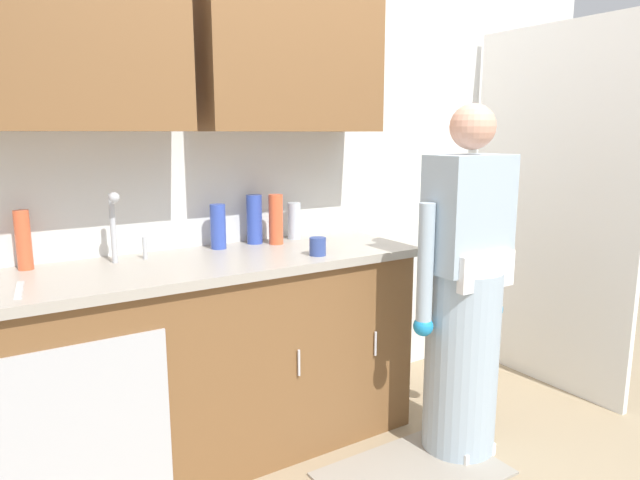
{
  "coord_description": "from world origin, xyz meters",
  "views": [
    {
      "loc": [
        -1.45,
        -1.64,
        1.49
      ],
      "look_at": [
        -0.05,
        0.55,
        1.0
      ],
      "focal_mm": 31.71,
      "sensor_mm": 36.0,
      "label": 1
    }
  ],
  "objects_px": {
    "bottle_water_short": "(254,219)",
    "bottle_dish_liquid": "(23,240)",
    "sink": "(133,271)",
    "bottle_soap": "(218,227)",
    "person_at_sink": "(464,310)",
    "knife_on_counter": "(19,290)",
    "cup_by_sink": "(318,246)",
    "bottle_cleaner_spray": "(276,219)",
    "bottle_water_tall": "(294,221)"
  },
  "relations": [
    {
      "from": "sink",
      "to": "person_at_sink",
      "type": "relative_size",
      "value": 0.31
    },
    {
      "from": "bottle_water_short",
      "to": "knife_on_counter",
      "type": "relative_size",
      "value": 1.03
    },
    {
      "from": "person_at_sink",
      "to": "bottle_dish_liquid",
      "type": "height_order",
      "value": "person_at_sink"
    },
    {
      "from": "bottle_dish_liquid",
      "to": "knife_on_counter",
      "type": "xyz_separation_m",
      "value": [
        -0.05,
        -0.34,
        -0.12
      ]
    },
    {
      "from": "bottle_cleaner_spray",
      "to": "bottle_water_short",
      "type": "relative_size",
      "value": 1.02
    },
    {
      "from": "bottle_water_short",
      "to": "cup_by_sink",
      "type": "xyz_separation_m",
      "value": [
        0.12,
        -0.41,
        -0.08
      ]
    },
    {
      "from": "bottle_water_tall",
      "to": "bottle_dish_liquid",
      "type": "xyz_separation_m",
      "value": [
        -1.28,
        -0.0,
        0.03
      ]
    },
    {
      "from": "bottle_water_tall",
      "to": "knife_on_counter",
      "type": "relative_size",
      "value": 0.8
    },
    {
      "from": "bottle_water_short",
      "to": "knife_on_counter",
      "type": "xyz_separation_m",
      "value": [
        -1.1,
        -0.34,
        -0.12
      ]
    },
    {
      "from": "bottle_dish_liquid",
      "to": "knife_on_counter",
      "type": "height_order",
      "value": "bottle_dish_liquid"
    },
    {
      "from": "knife_on_counter",
      "to": "bottle_water_tall",
      "type": "bearing_deg",
      "value": -68.25
    },
    {
      "from": "person_at_sink",
      "to": "bottle_dish_liquid",
      "type": "distance_m",
      "value": 1.93
    },
    {
      "from": "bottle_dish_liquid",
      "to": "bottle_water_short",
      "type": "relative_size",
      "value": 0.99
    },
    {
      "from": "cup_by_sink",
      "to": "knife_on_counter",
      "type": "height_order",
      "value": "cup_by_sink"
    },
    {
      "from": "knife_on_counter",
      "to": "bottle_soap",
      "type": "bearing_deg",
      "value": -63.25
    },
    {
      "from": "bottle_water_short",
      "to": "cup_by_sink",
      "type": "bearing_deg",
      "value": -74.21
    },
    {
      "from": "sink",
      "to": "person_at_sink",
      "type": "xyz_separation_m",
      "value": [
        1.33,
        -0.6,
        -0.23
      ]
    },
    {
      "from": "bottle_water_short",
      "to": "cup_by_sink",
      "type": "height_order",
      "value": "bottle_water_short"
    },
    {
      "from": "person_at_sink",
      "to": "bottle_water_short",
      "type": "bearing_deg",
      "value": 129.33
    },
    {
      "from": "bottle_dish_liquid",
      "to": "person_at_sink",
      "type": "bearing_deg",
      "value": -25.46
    },
    {
      "from": "bottle_dish_liquid",
      "to": "sink",
      "type": "bearing_deg",
      "value": -29.38
    },
    {
      "from": "bottle_cleaner_spray",
      "to": "bottle_soap",
      "type": "xyz_separation_m",
      "value": [
        -0.29,
        0.05,
        -0.02
      ]
    },
    {
      "from": "bottle_water_short",
      "to": "person_at_sink",
      "type": "bearing_deg",
      "value": -50.67
    },
    {
      "from": "sink",
      "to": "knife_on_counter",
      "type": "distance_m",
      "value": 0.45
    },
    {
      "from": "person_at_sink",
      "to": "bottle_dish_liquid",
      "type": "xyz_separation_m",
      "value": [
        -1.71,
        0.81,
        0.37
      ]
    },
    {
      "from": "sink",
      "to": "knife_on_counter",
      "type": "bearing_deg",
      "value": -163.41
    },
    {
      "from": "person_at_sink",
      "to": "bottle_water_tall",
      "type": "xyz_separation_m",
      "value": [
        -0.43,
        0.81,
        0.34
      ]
    },
    {
      "from": "sink",
      "to": "bottle_water_short",
      "type": "relative_size",
      "value": 2.02
    },
    {
      "from": "bottle_cleaner_spray",
      "to": "bottle_dish_liquid",
      "type": "bearing_deg",
      "value": 176.27
    },
    {
      "from": "person_at_sink",
      "to": "cup_by_sink",
      "type": "xyz_separation_m",
      "value": [
        -0.55,
        0.4,
        0.29
      ]
    },
    {
      "from": "sink",
      "to": "bottle_water_tall",
      "type": "distance_m",
      "value": 0.93
    },
    {
      "from": "cup_by_sink",
      "to": "bottle_soap",
      "type": "bearing_deg",
      "value": 129.77
    },
    {
      "from": "cup_by_sink",
      "to": "bottle_water_tall",
      "type": "bearing_deg",
      "value": 74.39
    },
    {
      "from": "bottle_water_short",
      "to": "bottle_dish_liquid",
      "type": "bearing_deg",
      "value": 179.87
    },
    {
      "from": "bottle_water_short",
      "to": "bottle_cleaner_spray",
      "type": "bearing_deg",
      "value": -40.07
    },
    {
      "from": "sink",
      "to": "cup_by_sink",
      "type": "bearing_deg",
      "value": -14.57
    },
    {
      "from": "bottle_soap",
      "to": "knife_on_counter",
      "type": "distance_m",
      "value": 0.95
    },
    {
      "from": "bottle_cleaner_spray",
      "to": "bottle_soap",
      "type": "distance_m",
      "value": 0.3
    },
    {
      "from": "sink",
      "to": "bottle_soap",
      "type": "height_order",
      "value": "sink"
    },
    {
      "from": "person_at_sink",
      "to": "knife_on_counter",
      "type": "distance_m",
      "value": 1.84
    },
    {
      "from": "bottle_cleaner_spray",
      "to": "cup_by_sink",
      "type": "bearing_deg",
      "value": -84.62
    },
    {
      "from": "cup_by_sink",
      "to": "knife_on_counter",
      "type": "xyz_separation_m",
      "value": [
        -1.21,
        0.07,
        -0.04
      ]
    },
    {
      "from": "sink",
      "to": "bottle_dish_liquid",
      "type": "xyz_separation_m",
      "value": [
        -0.38,
        0.21,
        0.14
      ]
    },
    {
      "from": "bottle_water_short",
      "to": "bottle_soap",
      "type": "bearing_deg",
      "value": -173.16
    },
    {
      "from": "bottle_water_tall",
      "to": "bottle_cleaner_spray",
      "type": "xyz_separation_m",
      "value": [
        -0.15,
        -0.08,
        0.03
      ]
    },
    {
      "from": "bottle_water_tall",
      "to": "bottle_water_short",
      "type": "bearing_deg",
      "value": -179.03
    },
    {
      "from": "cup_by_sink",
      "to": "bottle_dish_liquid",
      "type": "bearing_deg",
      "value": 160.26
    },
    {
      "from": "bottle_water_tall",
      "to": "bottle_water_short",
      "type": "xyz_separation_m",
      "value": [
        -0.23,
        -0.0,
        0.03
      ]
    },
    {
      "from": "sink",
      "to": "knife_on_counter",
      "type": "xyz_separation_m",
      "value": [
        -0.43,
        -0.13,
        0.02
      ]
    },
    {
      "from": "person_at_sink",
      "to": "sink",
      "type": "bearing_deg",
      "value": 155.7
    }
  ]
}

